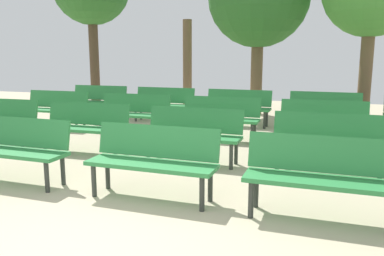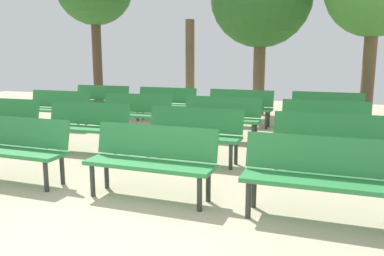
# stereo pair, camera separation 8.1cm
# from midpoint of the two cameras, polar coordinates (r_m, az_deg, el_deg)

# --- Properties ---
(bench_r0_c1) EXTENTS (1.61, 0.53, 0.87)m
(bench_r0_c1) POSITION_cam_midpoint_polar(r_m,az_deg,el_deg) (5.97, -23.70, -2.26)
(bench_r0_c1) COLOR #2D8442
(bench_r0_c1) RESTS_ON ground_plane
(bench_r0_c2) EXTENTS (1.61, 0.53, 0.87)m
(bench_r0_c2) POSITION_cam_midpoint_polar(r_m,az_deg,el_deg) (4.86, -5.34, -4.17)
(bench_r0_c2) COLOR #2D8442
(bench_r0_c2) RESTS_ON ground_plane
(bench_r0_c3) EXTENTS (1.61, 0.51, 0.87)m
(bench_r0_c3) POSITION_cam_midpoint_polar(r_m,az_deg,el_deg) (4.43, 18.30, -6.16)
(bench_r0_c3) COLOR #2D8442
(bench_r0_c3) RESTS_ON ground_plane
(bench_r1_c0) EXTENTS (1.61, 0.50, 0.87)m
(bench_r1_c0) POSITION_cam_midpoint_polar(r_m,az_deg,el_deg) (8.62, -25.48, 1.31)
(bench_r1_c0) COLOR #2D8442
(bench_r1_c0) RESTS_ON ground_plane
(bench_r1_c1) EXTENTS (1.61, 0.50, 0.87)m
(bench_r1_c1) POSITION_cam_midpoint_polar(r_m,az_deg,el_deg) (7.36, -14.65, 0.57)
(bench_r1_c1) COLOR #2D8442
(bench_r1_c1) RESTS_ON ground_plane
(bench_r1_c2) EXTENTS (1.62, 0.54, 0.87)m
(bench_r1_c2) POSITION_cam_midpoint_polar(r_m,az_deg,el_deg) (6.43, 0.50, -0.48)
(bench_r1_c2) COLOR #2D8442
(bench_r1_c2) RESTS_ON ground_plane
(bench_r1_c3) EXTENTS (1.61, 0.50, 0.87)m
(bench_r1_c3) POSITION_cam_midpoint_polar(r_m,az_deg,el_deg) (6.16, 19.29, -1.59)
(bench_r1_c3) COLOR #2D8442
(bench_r1_c3) RESTS_ON ground_plane
(bench_r2_c0) EXTENTS (1.60, 0.49, 0.87)m
(bench_r2_c0) POSITION_cam_midpoint_polar(r_m,az_deg,el_deg) (9.96, -18.46, 2.91)
(bench_r2_c0) COLOR #2D8442
(bench_r2_c0) RESTS_ON ground_plane
(bench_r2_c1) EXTENTS (1.60, 0.49, 0.87)m
(bench_r2_c1) POSITION_cam_midpoint_polar(r_m,az_deg,el_deg) (8.79, -7.87, 2.40)
(bench_r2_c1) COLOR #2D8442
(bench_r2_c1) RESTS_ON ground_plane
(bench_r2_c2) EXTENTS (1.60, 0.49, 0.87)m
(bench_r2_c2) POSITION_cam_midpoint_polar(r_m,az_deg,el_deg) (8.12, 4.50, 1.80)
(bench_r2_c2) COLOR #2D8442
(bench_r2_c2) RESTS_ON ground_plane
(bench_r2_c3) EXTENTS (1.60, 0.49, 0.87)m
(bench_r2_c3) POSITION_cam_midpoint_polar(r_m,az_deg,el_deg) (7.87, 18.77, 0.98)
(bench_r2_c3) COLOR #2D8442
(bench_r2_c3) RESTS_ON ground_plane
(bench_r3_c0) EXTENTS (1.61, 0.50, 0.87)m
(bench_r3_c0) POSITION_cam_midpoint_polar(r_m,az_deg,el_deg) (11.34, -12.77, 4.06)
(bench_r3_c0) COLOR #2D8442
(bench_r3_c0) RESTS_ON ground_plane
(bench_r3_c1) EXTENTS (1.61, 0.52, 0.87)m
(bench_r3_c1) POSITION_cam_midpoint_polar(r_m,az_deg,el_deg) (10.39, -3.60, 3.73)
(bench_r3_c1) COLOR #2D8442
(bench_r3_c1) RESTS_ON ground_plane
(bench_r3_c2) EXTENTS (1.62, 0.54, 0.87)m
(bench_r3_c2) POSITION_cam_midpoint_polar(r_m,az_deg,el_deg) (9.80, 7.09, 3.26)
(bench_r3_c2) COLOR #2D8442
(bench_r3_c2) RESTS_ON ground_plane
(bench_r3_c3) EXTENTS (1.61, 0.52, 0.87)m
(bench_r3_c3) POSITION_cam_midpoint_polar(r_m,az_deg,el_deg) (9.62, 19.00, 2.63)
(bench_r3_c3) COLOR #2D8442
(bench_r3_c3) RESTS_ON ground_plane
(tree_0) EXTENTS (0.29, 0.29, 2.81)m
(tree_0) POSITION_cam_midpoint_polar(r_m,az_deg,el_deg) (12.91, -0.11, 9.09)
(tree_0) COLOR brown
(tree_0) RESTS_ON ground_plane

